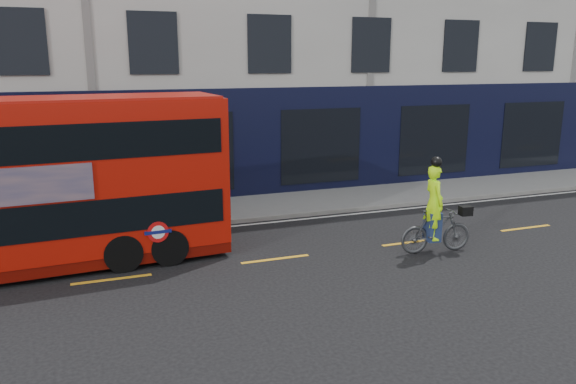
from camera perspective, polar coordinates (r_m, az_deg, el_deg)
name	(u,v)px	position (r m, az deg, el deg)	size (l,w,h in m)	color
ground	(116,305)	(12.38, -17.11, -10.96)	(120.00, 120.00, 0.00)	black
pavement	(103,221)	(18.50, -18.25, -2.77)	(60.00, 3.00, 0.12)	gray
kerb	(105,234)	(17.06, -18.07, -4.08)	(60.00, 0.12, 0.13)	gray
road_edge_line	(106,239)	(16.79, -18.01, -4.57)	(58.00, 0.10, 0.01)	silver
lane_dashes	(112,279)	(13.77, -17.46, -8.46)	(58.00, 0.12, 0.01)	#F1A71C
bus	(8,186)	(14.58, -26.57, 0.58)	(10.33, 2.94, 4.11)	#B41107
cyclist	(435,221)	(15.16, 14.75, -2.86)	(2.01, 0.78, 2.57)	#404245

